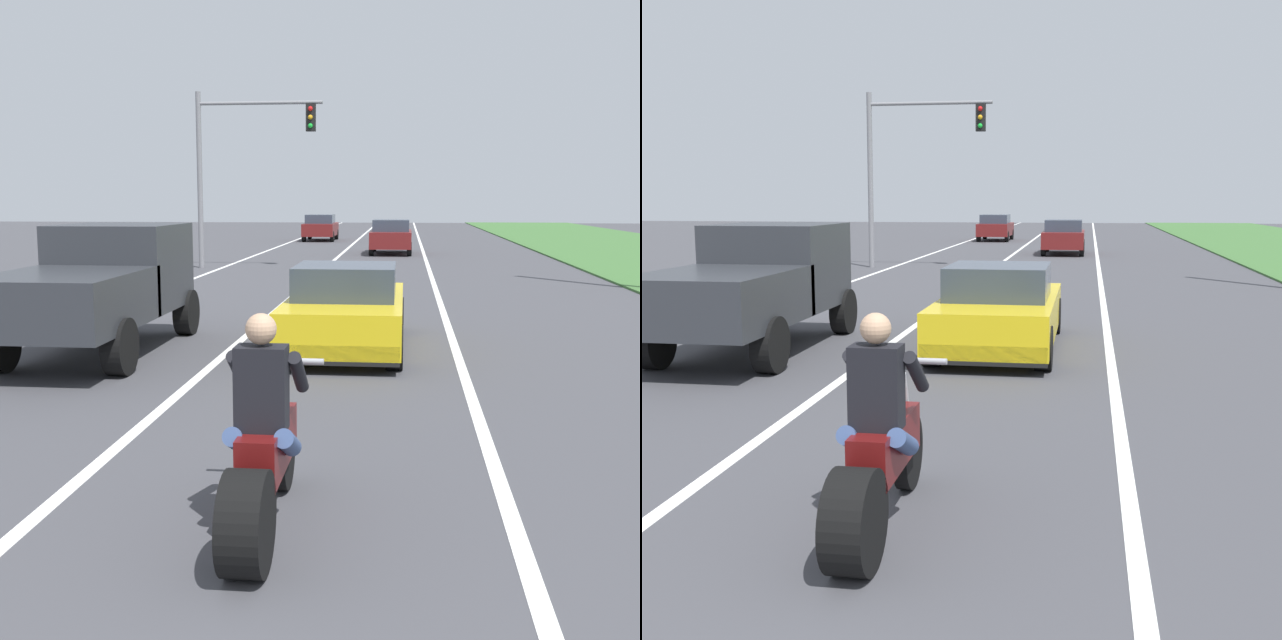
% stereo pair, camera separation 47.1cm
% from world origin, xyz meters
% --- Properties ---
extents(lane_stripe_left_solid, '(0.14, 120.00, 0.01)m').
position_xyz_m(lane_stripe_left_solid, '(-5.40, 20.00, 0.00)').
color(lane_stripe_left_solid, white).
rests_on(lane_stripe_left_solid, ground).
extents(lane_stripe_right_solid, '(0.14, 120.00, 0.01)m').
position_xyz_m(lane_stripe_right_solid, '(1.80, 20.00, 0.00)').
color(lane_stripe_right_solid, white).
rests_on(lane_stripe_right_solid, ground).
extents(lane_stripe_centre_dashed, '(0.14, 120.00, 0.01)m').
position_xyz_m(lane_stripe_centre_dashed, '(-1.80, 20.00, 0.00)').
color(lane_stripe_centre_dashed, white).
rests_on(lane_stripe_centre_dashed, ground).
extents(motorcycle_with_rider, '(0.70, 2.21, 1.62)m').
position_xyz_m(motorcycle_with_rider, '(-0.02, 4.30, 0.59)').
color(motorcycle_with_rider, black).
rests_on(motorcycle_with_rider, ground).
extents(sports_car_yellow, '(1.84, 4.30, 1.37)m').
position_xyz_m(sports_car_yellow, '(0.04, 11.58, 0.63)').
color(sports_car_yellow, yellow).
rests_on(sports_car_yellow, ground).
extents(pickup_truck_left_lane_dark_grey, '(2.02, 4.80, 1.98)m').
position_xyz_m(pickup_truck_left_lane_dark_grey, '(-3.76, 10.89, 1.11)').
color(pickup_truck_left_lane_dark_grey, '#2D3035').
rests_on(pickup_truck_left_lane_dark_grey, ground).
extents(traffic_light_mast_near, '(4.36, 0.34, 6.00)m').
position_xyz_m(traffic_light_mast_near, '(-4.80, 26.19, 3.98)').
color(traffic_light_mast_near, gray).
rests_on(traffic_light_mast_near, ground).
extents(distant_car_far_ahead, '(1.80, 4.00, 1.50)m').
position_xyz_m(distant_car_far_ahead, '(0.35, 34.08, 0.77)').
color(distant_car_far_ahead, maroon).
rests_on(distant_car_far_ahead, ground).
extents(distant_car_further_ahead, '(1.80, 4.00, 1.50)m').
position_xyz_m(distant_car_further_ahead, '(-3.90, 44.85, 0.77)').
color(distant_car_further_ahead, maroon).
rests_on(distant_car_further_ahead, ground).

